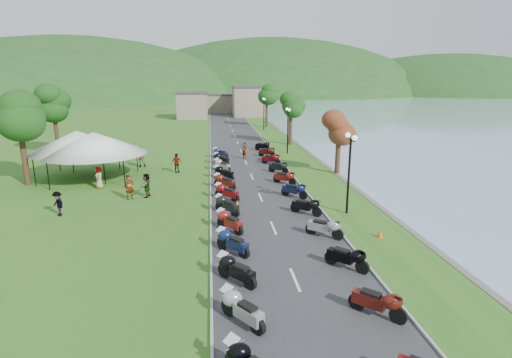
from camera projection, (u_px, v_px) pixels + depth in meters
name	position (u px, v px, depth m)	size (l,w,h in m)	color
road	(241.00, 151.00, 45.86)	(7.00, 120.00, 0.02)	#363639
hills_backdrop	(217.00, 93.00, 199.76)	(360.00, 120.00, 76.00)	#285621
far_building	(217.00, 103.00, 88.30)	(18.00, 16.00, 5.00)	gray
moto_row_left	(229.00, 214.00, 23.56)	(2.60, 39.98, 1.10)	#331411
moto_row_right	(295.00, 190.00, 28.43)	(2.60, 39.04, 1.10)	#331411
vendor_tent_main	(95.00, 156.00, 32.91)	(5.60, 5.60, 4.00)	white
vendor_tent_side	(79.00, 154.00, 33.82)	(5.30, 5.30, 4.00)	white
tree_park_left	(20.00, 130.00, 30.73)	(3.18, 3.18, 8.84)	#1E5317
tree_lakeside	(339.00, 137.00, 34.68)	(2.39, 2.39, 6.63)	#1E5317
pedestrian_a	(130.00, 199.00, 28.15)	(0.64, 0.47, 1.76)	slate
pedestrian_b	(141.00, 167.00, 38.14)	(0.94, 0.52, 1.94)	slate
pedestrian_c	(60.00, 216.00, 24.81)	(1.01, 0.42, 1.57)	slate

